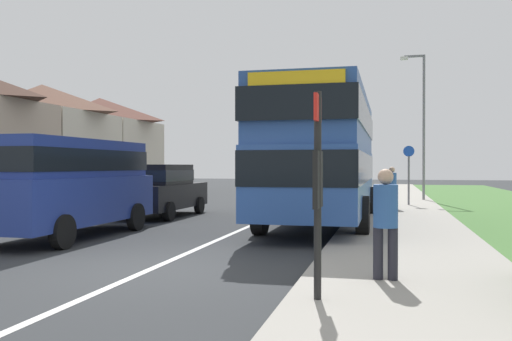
% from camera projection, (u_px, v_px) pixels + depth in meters
% --- Properties ---
extents(ground_plane, '(120.00, 120.00, 0.00)m').
position_uv_depth(ground_plane, '(152.00, 269.00, 9.05)').
color(ground_plane, '#2D3033').
extents(lane_marking_centre, '(0.14, 60.00, 0.01)m').
position_uv_depth(lane_marking_centre, '(261.00, 221.00, 16.83)').
color(lane_marking_centre, silver).
rests_on(lane_marking_centre, ground_plane).
extents(pavement_near_side, '(3.20, 68.00, 0.12)m').
position_uv_depth(pavement_near_side, '(404.00, 231.00, 13.89)').
color(pavement_near_side, '#9E998E').
rests_on(pavement_near_side, ground_plane).
extents(double_decker_bus, '(2.80, 9.74, 3.70)m').
position_uv_depth(double_decker_bus, '(323.00, 151.00, 15.75)').
color(double_decker_bus, '#284C93').
rests_on(double_decker_bus, ground_plane).
extents(parked_van_blue, '(2.11, 5.36, 2.33)m').
position_uv_depth(parked_van_blue, '(68.00, 180.00, 12.98)').
color(parked_van_blue, navy).
rests_on(parked_van_blue, ground_plane).
extents(parked_car_black, '(1.89, 4.45, 1.75)m').
position_uv_depth(parked_car_black, '(161.00, 188.00, 18.25)').
color(parked_car_black, black).
rests_on(parked_car_black, ground_plane).
extents(pedestrian_at_stop, '(0.34, 0.34, 1.67)m').
position_uv_depth(pedestrian_at_stop, '(386.00, 219.00, 7.62)').
color(pedestrian_at_stop, '#23232D').
rests_on(pedestrian_at_stop, ground_plane).
extents(pedestrian_walking_away, '(0.34, 0.34, 1.67)m').
position_uv_depth(pedestrian_walking_away, '(392.00, 186.00, 20.10)').
color(pedestrian_walking_away, '#23232D').
rests_on(pedestrian_walking_away, ground_plane).
extents(bus_stop_sign, '(0.09, 0.52, 2.60)m').
position_uv_depth(bus_stop_sign, '(318.00, 180.00, 6.50)').
color(bus_stop_sign, black).
rests_on(bus_stop_sign, ground_plane).
extents(cycle_route_sign, '(0.44, 0.08, 2.52)m').
position_uv_depth(cycle_route_sign, '(409.00, 173.00, 22.16)').
color(cycle_route_sign, slate).
rests_on(cycle_route_sign, ground_plane).
extents(street_lamp_mid, '(1.14, 0.20, 6.91)m').
position_uv_depth(street_lamp_mid, '(421.00, 117.00, 25.59)').
color(street_lamp_mid, slate).
rests_on(street_lamp_mid, ground_plane).
extents(house_terrace_far_side, '(6.88, 19.34, 6.41)m').
position_uv_depth(house_terrace_far_side, '(42.00, 140.00, 31.53)').
color(house_terrace_far_side, tan).
rests_on(house_terrace_far_side, ground_plane).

